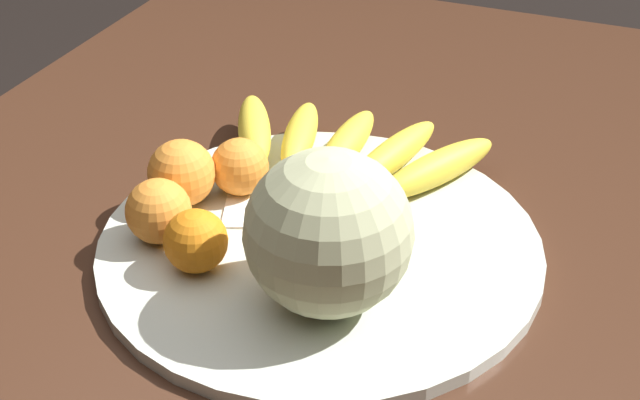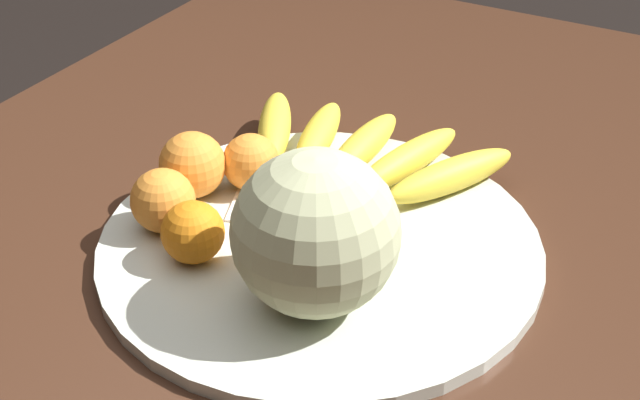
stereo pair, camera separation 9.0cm
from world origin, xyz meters
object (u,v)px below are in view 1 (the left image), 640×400
(orange_back_right, at_px, (196,241))
(produce_tag, at_px, (236,208))
(kitchen_table, at_px, (308,309))
(banana_bunch, at_px, (344,147))
(fruit_bowl, at_px, (320,245))
(orange_mid_center, at_px, (240,167))
(orange_back_left, at_px, (181,174))
(orange_front_left, at_px, (304,203))
(melon, at_px, (328,233))
(orange_front_right, at_px, (159,211))

(orange_back_right, xyz_separation_m, produce_tag, (0.11, 0.01, -0.03))
(kitchen_table, height_order, banana_bunch, banana_bunch)
(fruit_bowl, bearing_deg, banana_bunch, 11.87)
(banana_bunch, bearing_deg, fruit_bowl, -168.06)
(banana_bunch, xyz_separation_m, produce_tag, (-0.14, 0.07, -0.02))
(fruit_bowl, xyz_separation_m, orange_mid_center, (0.05, 0.12, 0.04))
(produce_tag, bearing_deg, orange_back_left, 79.04)
(orange_back_left, bearing_deg, orange_front_left, -86.31)
(produce_tag, bearing_deg, banana_bunch, -47.90)
(banana_bunch, xyz_separation_m, orange_front_left, (-0.14, -0.01, 0.01))
(kitchen_table, xyz_separation_m, fruit_bowl, (-0.01, -0.02, 0.10))
(orange_front_left, xyz_separation_m, produce_tag, (0.00, 0.08, -0.03))
(fruit_bowl, distance_m, banana_bunch, 0.16)
(melon, xyz_separation_m, orange_front_right, (0.03, 0.20, -0.04))
(orange_mid_center, bearing_deg, orange_back_left, 132.53)
(banana_bunch, xyz_separation_m, orange_back_right, (-0.25, 0.06, 0.01))
(orange_front_right, height_order, orange_back_right, orange_front_right)
(fruit_bowl, bearing_deg, produce_tag, 80.27)
(banana_bunch, distance_m, produce_tag, 0.16)
(orange_front_right, distance_m, produce_tag, 0.10)
(banana_bunch, bearing_deg, kitchen_table, -174.15)
(banana_bunch, relative_size, produce_tag, 4.44)
(orange_back_left, bearing_deg, kitchen_table, -89.15)
(banana_bunch, height_order, orange_front_right, orange_front_right)
(banana_bunch, xyz_separation_m, orange_front_right, (-0.22, 0.12, 0.01))
(orange_mid_center, xyz_separation_m, produce_tag, (-0.03, -0.01, -0.03))
(fruit_bowl, distance_m, orange_front_left, 0.05)
(fruit_bowl, xyz_separation_m, orange_front_left, (0.02, 0.03, 0.04))
(orange_front_left, distance_m, orange_mid_center, 0.10)
(melon, xyz_separation_m, orange_back_left, (0.09, 0.21, -0.04))
(orange_front_left, height_order, produce_tag, orange_front_left)
(fruit_bowl, xyz_separation_m, orange_back_left, (0.01, 0.17, 0.04))
(banana_bunch, distance_m, orange_mid_center, 0.14)
(fruit_bowl, relative_size, produce_tag, 5.91)
(orange_front_right, height_order, orange_back_left, orange_back_left)
(orange_front_left, distance_m, orange_front_right, 0.15)
(fruit_bowl, distance_m, orange_back_left, 0.17)
(melon, bearing_deg, orange_back_left, 65.74)
(melon, distance_m, banana_bunch, 0.26)
(orange_back_left, bearing_deg, fruit_bowl, -92.77)
(banana_bunch, bearing_deg, melon, -162.56)
(banana_bunch, height_order, orange_back_right, orange_back_right)
(orange_back_right, bearing_deg, orange_front_right, 63.80)
(produce_tag, bearing_deg, orange_back_right, 165.22)
(kitchen_table, height_order, melon, melon)
(orange_front_left, bearing_deg, orange_back_right, 146.37)
(kitchen_table, xyz_separation_m, orange_front_right, (-0.07, 0.14, 0.14))
(fruit_bowl, xyz_separation_m, melon, (-0.09, -0.04, 0.09))
(orange_mid_center, bearing_deg, banana_bunch, -38.67)
(melon, bearing_deg, orange_mid_center, 49.10)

